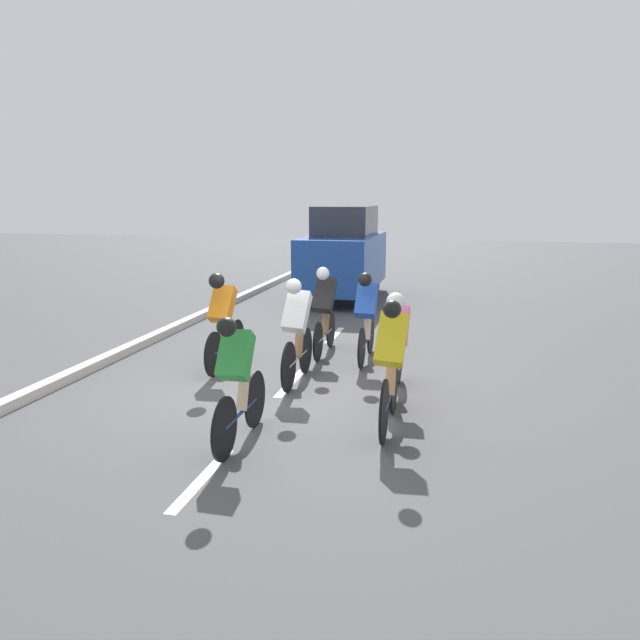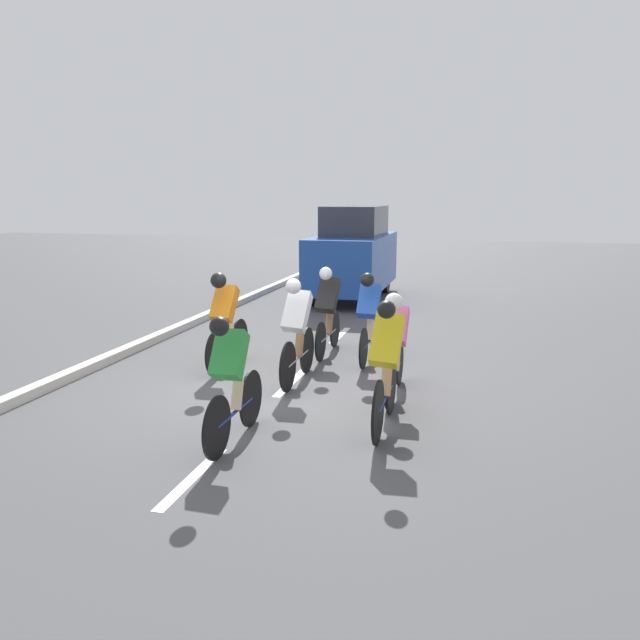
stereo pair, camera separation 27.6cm
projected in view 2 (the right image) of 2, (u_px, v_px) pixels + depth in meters
ground_plane at (284, 390)px, 8.71m from camera, size 60.00×60.00×0.00m
lane_stripe_near at (193, 477)px, 6.01m from camera, size 0.12×1.40×0.01m
lane_stripe_mid at (291, 382)px, 9.05m from camera, size 0.12×1.40×0.01m
lane_stripe_far at (340, 335)px, 12.08m from camera, size 0.12×1.40×0.01m
curb at (97, 363)px, 9.83m from camera, size 0.20×26.94×0.14m
cyclist_yellow at (386, 363)px, 7.08m from camera, size 0.36×1.72×1.57m
cyclist_black at (328, 309)px, 10.45m from camera, size 0.36×1.66×1.53m
cyclist_orange at (225, 317)px, 9.63m from camera, size 0.34×1.66×1.54m
cyclist_pink at (395, 341)px, 8.24m from camera, size 0.33×1.69×1.46m
cyclist_blue at (369, 315)px, 10.00m from camera, size 0.33×1.62×1.49m
cyclist_green at (231, 377)px, 6.69m from camera, size 0.33×1.65×1.47m
cyclist_white at (297, 329)px, 8.87m from camera, size 0.36×1.68×1.56m
support_car at (353, 254)px, 16.10m from camera, size 1.70×4.08×2.39m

